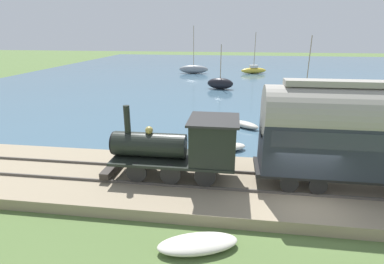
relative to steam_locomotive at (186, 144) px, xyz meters
The scene contains 13 objects.
ground_plane 5.74m from the steam_locomotive, 104.74° to the right, with size 200.00×200.00×0.00m, color #516B38.
harbor_water 43.58m from the steam_locomotive, ahead, with size 80.00×80.00×0.01m.
rail_embankment 5.48m from the steam_locomotive, 90.00° to the right, with size 5.83×56.00×0.63m.
steam_locomotive is the anchor object (origin of this frame).
passenger_coach 7.90m from the steam_locomotive, 90.00° to the right, with size 2.29×9.41×4.65m.
sailboat_yellow 42.30m from the steam_locomotive, ahead, with size 2.42×4.67×6.97m.
sailboat_gray 40.95m from the steam_locomotive, ahead, with size 1.52×5.16×8.00m.
sailboat_brown 24.41m from the steam_locomotive, 24.55° to the right, with size 3.14×4.83×6.70m.
sailboat_black 26.18m from the steam_locomotive, ahead, with size 1.97×3.56×5.56m.
rowboat_far_out 5.69m from the steam_locomotive, 20.34° to the right, with size 1.68×2.49×0.47m.
rowboat_mid_harbor 10.59m from the steam_locomotive, 17.28° to the right, with size 2.19×2.42×0.48m.
rowboat_off_pier 11.08m from the steam_locomotive, 34.90° to the right, with size 1.62×2.55×0.46m.
beached_dinghy 4.75m from the steam_locomotive, 165.78° to the right, with size 1.88×3.00×0.44m.
Camera 1 is at (-11.26, 3.10, 7.14)m, focal length 28.00 mm.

